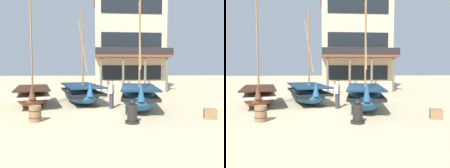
# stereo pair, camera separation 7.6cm
# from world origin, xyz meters

# --- Properties ---
(ground_plane) EXTENTS (120.00, 120.00, 0.00)m
(ground_plane) POSITION_xyz_m (0.00, 0.00, 0.00)
(ground_plane) COLOR tan
(fishing_boat_near_left) EXTENTS (2.67, 5.11, 6.63)m
(fishing_boat_near_left) POSITION_xyz_m (1.50, 0.26, 0.74)
(fishing_boat_near_left) COLOR #23517A
(fishing_boat_near_left) RESTS_ON ground
(fishing_boat_centre_large) EXTENTS (3.49, 5.78, 6.17)m
(fishing_boat_centre_large) POSITION_xyz_m (-2.00, 2.81, 0.69)
(fishing_boat_centre_large) COLOR #23517A
(fishing_boat_centre_large) RESTS_ON ground
(fishing_boat_far_right) EXTENTS (3.11, 5.16, 6.98)m
(fishing_boat_far_right) POSITION_xyz_m (-4.96, 1.92, 0.66)
(fishing_boat_far_right) COLOR brown
(fishing_boat_far_right) RESTS_ON ground
(fisherman_by_hull) EXTENTS (0.35, 0.42, 1.68)m
(fisherman_by_hull) POSITION_xyz_m (-0.07, 0.49, 0.83)
(fisherman_by_hull) COLOR #33333D
(fisherman_by_hull) RESTS_ON ground
(capstan_winch) EXTENTS (0.61, 0.61, 1.01)m
(capstan_winch) POSITION_xyz_m (0.57, -2.88, 0.40)
(capstan_winch) COLOR black
(capstan_winch) RESTS_ON ground
(wooden_barrel) EXTENTS (0.56, 0.56, 0.70)m
(wooden_barrel) POSITION_xyz_m (-3.64, -2.30, 0.35)
(wooden_barrel) COLOR olive
(wooden_barrel) RESTS_ON ground
(cargo_crate) EXTENTS (0.69, 0.69, 0.44)m
(cargo_crate) POSITION_xyz_m (4.34, -2.34, 0.22)
(cargo_crate) COLOR olive
(cargo_crate) RESTS_ON ground
(harbor_building_main) EXTENTS (8.00, 8.44, 10.76)m
(harbor_building_main) POSITION_xyz_m (2.83, 13.70, 5.37)
(harbor_building_main) COLOR beige
(harbor_building_main) RESTS_ON ground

